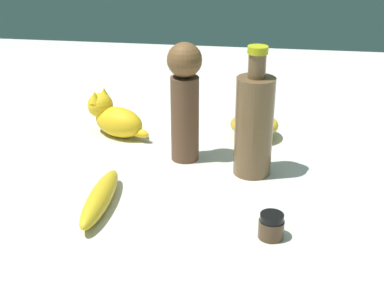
% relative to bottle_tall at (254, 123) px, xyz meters
% --- Properties ---
extents(ground, '(2.00, 2.00, 0.00)m').
position_rel_bottle_tall_xyz_m(ground, '(0.11, 0.03, -0.10)').
color(ground, silver).
extents(bottle_tall, '(0.07, 0.07, 0.25)m').
position_rel_bottle_tall_xyz_m(bottle_tall, '(0.00, 0.00, 0.00)').
color(bottle_tall, brown).
rests_on(bottle_tall, ground).
extents(cat_figurine, '(0.15, 0.11, 0.10)m').
position_rel_bottle_tall_xyz_m(cat_figurine, '(0.31, -0.14, -0.06)').
color(cat_figurine, yellow).
rests_on(cat_figurine, ground).
extents(person_figure_adult, '(0.07, 0.07, 0.24)m').
position_rel_bottle_tall_xyz_m(person_figure_adult, '(0.14, -0.04, 0.03)').
color(person_figure_adult, brown).
rests_on(person_figure_adult, ground).
extents(bowl, '(0.10, 0.10, 0.04)m').
position_rel_bottle_tall_xyz_m(bowl, '(0.00, -0.17, -0.08)').
color(bowl, gold).
rests_on(bowl, ground).
extents(nail_polish_jar, '(0.04, 0.04, 0.04)m').
position_rel_bottle_tall_xyz_m(nail_polish_jar, '(-0.04, 0.21, -0.08)').
color(nail_polish_jar, '#513824').
rests_on(nail_polish_jar, ground).
extents(banana, '(0.04, 0.19, 0.04)m').
position_rel_bottle_tall_xyz_m(banana, '(0.25, 0.17, -0.08)').
color(banana, gold).
rests_on(banana, ground).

